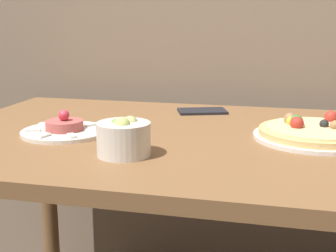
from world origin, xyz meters
The scene contains 5 objects.
dining_table centered at (0.00, 0.43, 0.66)m, with size 1.30×0.86×0.76m.
pizza_plate centered at (0.34, 0.46, 0.77)m, with size 0.31×0.31×0.06m.
tartare_plate centered at (-0.29, 0.36, 0.77)m, with size 0.23×0.23×0.06m.
small_bowl centered at (-0.08, 0.22, 0.80)m, with size 0.12×0.12×0.09m.
napkin centered at (0.01, 0.73, 0.76)m, with size 0.17×0.14×0.01m.
Camera 1 is at (0.25, -0.73, 1.05)m, focal length 50.00 mm.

